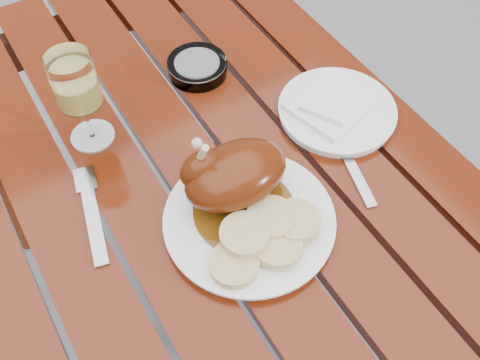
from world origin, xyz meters
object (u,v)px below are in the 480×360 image
Objects in this scene: dinner_plate at (249,221)px; ashtray at (197,67)px; table at (207,270)px; wine_glass at (81,101)px; side_plate at (337,111)px.

ashtray is at bearing 74.30° from dinner_plate.
table is at bearing 97.73° from dinner_plate.
wine_glass is (-0.14, 0.29, 0.08)m from dinner_plate.
wine_glass reaches higher than side_plate.
dinner_plate is 2.34× the size of ashtray.
dinner_plate is 1.48× the size of wine_glass.
ashtray is at bearing 125.43° from side_plate.
ashtray is (0.10, 0.34, 0.01)m from dinner_plate.
dinner_plate and side_plate have the same top height.
dinner_plate is at bearing -105.70° from ashtray.
table is at bearing -119.56° from ashtray.
ashtray is at bearing 11.41° from wine_glass.
dinner_plate is at bearing -82.27° from table.
side_plate is (0.26, 0.11, 0.00)m from dinner_plate.
wine_glass is at bearing -168.59° from ashtray.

